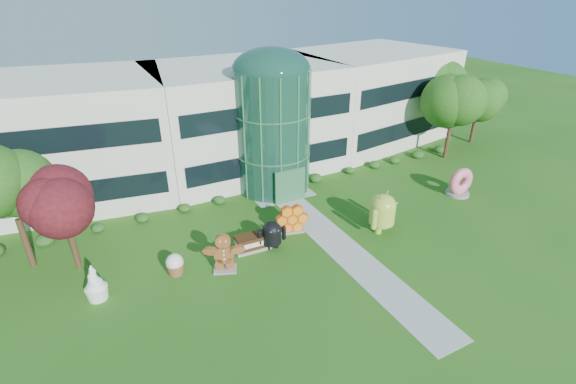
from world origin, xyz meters
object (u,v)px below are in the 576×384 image
android_green (383,210)px  donut (460,181)px  android_black (272,233)px  gingerbread (224,252)px

android_green → donut: size_ratio=1.35×
android_green → android_black: size_ratio=1.42×
gingerbread → android_black: bearing=34.6°
donut → gingerbread: gingerbread is taller
android_green → donut: bearing=-15.3°
android_black → donut: bearing=6.7°
donut → android_black: bearing=-179.7°
gingerbread → android_green: bearing=18.1°
donut → android_green: bearing=-170.3°
android_green → gingerbread: size_ratio=1.17×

